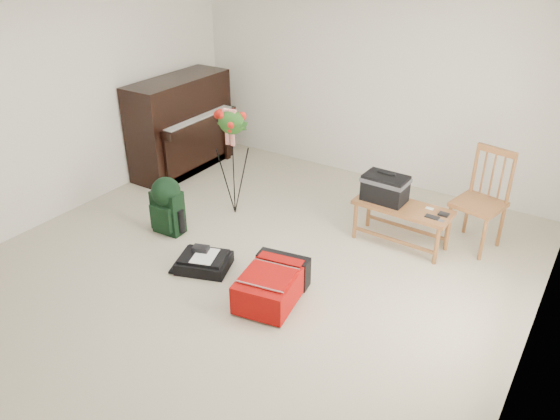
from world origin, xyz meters
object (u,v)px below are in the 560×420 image
Objects in this scene: dining_chair at (480,201)px; black_duffel at (204,262)px; green_backpack at (167,203)px; red_suitcase at (275,282)px; flower_stand at (233,163)px; bench at (390,194)px; piano at (181,127)px.

black_duffel is at bearing -124.92° from dining_chair.
green_backpack is (-2.87, -1.54, -0.15)m from dining_chair.
red_suitcase is 1.76m from flower_stand.
red_suitcase is at bearing -15.52° from green_backpack.
bench is 2.01m from black_duffel.
green_backpack is (1.03, -1.41, -0.25)m from piano.
bench is at bearing 5.34° from flower_stand.
green_backpack is at bearing -138.78° from dining_chair.
piano is at bearing 176.99° from bench.
dining_chair is at bearing 46.99° from red_suitcase.
bench reaches higher than black_duffel.
green_backpack is 0.87m from flower_stand.
flower_stand is (-0.45, 1.10, 0.55)m from black_duffel.
dining_chair is 1.62× the size of green_backpack.
dining_chair is 2.84m from black_duffel.
piano reaches higher than bench.
flower_stand is (-1.73, -0.38, 0.09)m from bench.
green_backpack is (-1.62, 0.36, 0.19)m from red_suitcase.
black_duffel is at bearing -128.84° from bench.
green_backpack is 0.50× the size of flower_stand.
dining_chair is (0.80, 0.41, -0.03)m from bench.
red_suitcase is 0.61× the size of flower_stand.
green_backpack is at bearing -149.12° from bench.
piano is at bearing -165.12° from dining_chair.
green_backpack is at bearing -120.72° from flower_stand.
dining_chair is 3.26m from green_backpack.
bench is at bearing -5.17° from piano.
piano reaches higher than green_backpack.
bench reaches higher than red_suitcase.
dining_chair is at bearing 25.26° from green_backpack.
flower_stand is at bearing 92.95° from black_duffel.
green_backpack is at bearing -53.98° from piano.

